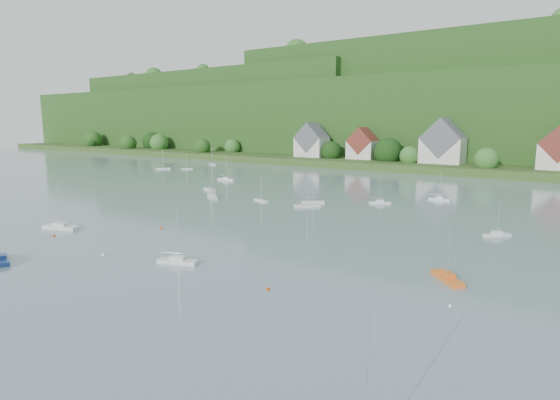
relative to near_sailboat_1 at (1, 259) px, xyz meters
name	(u,v)px	position (x,y,z in m)	size (l,w,h in m)	color
far_shore_strip	(438,164)	(10.72, 170.26, 1.07)	(600.00, 60.00, 3.00)	#2E4F1D
forested_ridge	(478,115)	(11.12, 238.83, 22.46)	(620.00, 181.22, 69.89)	#153F14
village_building_0	(312,143)	(-44.28, 157.26, 9.08)	(14.00, 10.40, 16.00)	silver
village_building_1	(363,146)	(-19.28, 159.26, 8.32)	(12.00, 9.36, 14.00)	silver
village_building_2	(443,145)	(15.72, 158.26, 9.84)	(16.00, 11.44, 18.00)	silver
village_building_3	(560,151)	(55.72, 156.26, 9.00)	(13.00, 10.40, 15.50)	silver
near_sailboat_1	(1,259)	(0.00, 0.00, 0.00)	(6.07, 3.60, 7.93)	navy
near_sailboat_3	(178,261)	(20.81, 13.67, -0.01)	(5.90, 3.47, 7.69)	silver
near_sailboat_5	(447,277)	(53.30, 28.00, 0.00)	(5.08, 5.31, 7.76)	orange
near_sailboat_6	(61,227)	(-12.06, 15.57, 0.04)	(7.15, 3.94, 9.29)	silver
mooring_buoy_1	(103,256)	(8.99, 10.02, -0.43)	(0.50, 0.50, 0.50)	white
mooring_buoy_2	(268,290)	(37.02, 12.71, -0.43)	(0.42, 0.42, 0.42)	#E04000
mooring_buoy_3	(161,229)	(2.67, 26.29, -0.43)	(0.49, 0.49, 0.49)	#E04000
mooring_buoy_4	(450,307)	(55.79, 19.86, -0.43)	(0.40, 0.40, 0.40)	white
mooring_buoy_5	(54,236)	(-8.12, 12.06, -0.43)	(0.41, 0.41, 0.41)	#E04000
far_sailboat_cluster	(371,192)	(17.11, 87.04, -0.06)	(199.27, 73.09, 8.71)	silver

